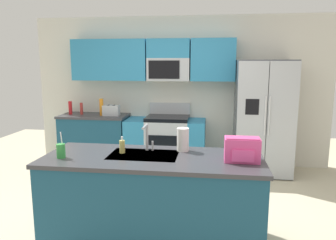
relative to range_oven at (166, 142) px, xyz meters
name	(u,v)px	position (x,y,z in m)	size (l,w,h in m)	color
ground_plane	(161,214)	(0.20, -1.80, -0.44)	(9.00, 9.00, 0.00)	beige
kitchen_wall_unit	(171,82)	(0.06, 0.28, 1.03)	(5.20, 0.43, 2.60)	silver
back_counter	(95,139)	(-1.28, 0.00, 0.01)	(1.18, 0.63, 0.90)	navy
range_oven	(166,142)	(0.00, 0.00, 0.00)	(1.36, 0.61, 1.10)	#B7BABF
refrigerator	(263,118)	(1.61, -0.07, 0.48)	(0.90, 0.76, 1.85)	#4C4F54
island_counter	(153,199)	(0.22, -2.41, 0.01)	(2.14, 0.85, 0.90)	navy
toaster	(111,110)	(-0.94, -0.05, 0.55)	(0.28, 0.16, 0.18)	#B7BABF
pepper_mill	(81,109)	(-1.50, 0.00, 0.56)	(0.05, 0.05, 0.21)	#B2332D
bottle_red	(70,108)	(-1.70, -0.02, 0.57)	(0.06, 0.06, 0.23)	red
bottle_orange	(101,107)	(-1.12, -0.06, 0.60)	(0.07, 0.07, 0.29)	orange
sink_faucet	(147,135)	(0.13, -2.22, 0.62)	(0.08, 0.21, 0.28)	#B7BABF
drink_cup_green	(61,151)	(-0.64, -2.58, 0.53)	(0.08, 0.08, 0.26)	green
soap_dispenser	(122,146)	(-0.11, -2.33, 0.53)	(0.06, 0.06, 0.17)	#D8CC66
paper_towel_roll	(183,139)	(0.50, -2.16, 0.58)	(0.12, 0.12, 0.24)	white
backpack	(242,149)	(1.07, -2.45, 0.57)	(0.32, 0.22, 0.23)	#EA4C93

